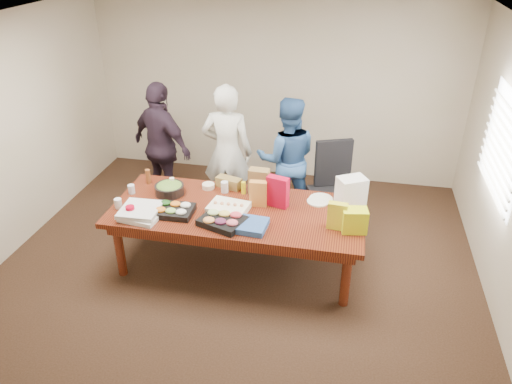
% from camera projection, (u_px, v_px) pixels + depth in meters
% --- Properties ---
extents(floor, '(5.50, 5.00, 0.02)m').
position_uv_depth(floor, '(238.00, 264.00, 5.78)').
color(floor, '#47301E').
rests_on(floor, ground).
extents(ceiling, '(5.50, 5.00, 0.02)m').
position_uv_depth(ceiling, '(233.00, 26.00, 4.47)').
color(ceiling, white).
rests_on(ceiling, wall_back).
extents(wall_back, '(5.50, 0.04, 2.70)m').
position_uv_depth(wall_back, '(276.00, 91.00, 7.27)').
color(wall_back, beige).
rests_on(wall_back, floor).
extents(wall_front, '(5.50, 0.04, 2.70)m').
position_uv_depth(wall_front, '(139.00, 330.00, 2.98)').
color(wall_front, beige).
rests_on(wall_front, floor).
extents(wall_left, '(0.04, 5.00, 2.70)m').
position_uv_depth(wall_left, '(4.00, 140.00, 5.61)').
color(wall_left, beige).
rests_on(wall_left, floor).
extents(window_panel, '(0.03, 1.40, 1.10)m').
position_uv_depth(window_panel, '(503.00, 146.00, 5.08)').
color(window_panel, white).
rests_on(window_panel, wall_right).
extents(window_blinds, '(0.04, 1.36, 1.00)m').
position_uv_depth(window_blinds, '(499.00, 145.00, 5.09)').
color(window_blinds, beige).
rests_on(window_blinds, wall_right).
extents(conference_table, '(2.80, 1.20, 0.75)m').
position_uv_depth(conference_table, '(238.00, 237.00, 5.59)').
color(conference_table, '#4C1C0F').
rests_on(conference_table, floor).
extents(office_chair, '(0.74, 0.74, 1.13)m').
position_uv_depth(office_chair, '(330.00, 192.00, 6.16)').
color(office_chair, black).
rests_on(office_chair, floor).
extents(person_center, '(0.68, 0.46, 1.83)m').
position_uv_depth(person_center, '(227.00, 152.00, 6.36)').
color(person_center, silver).
rests_on(person_center, floor).
extents(person_right, '(0.92, 0.77, 1.67)m').
position_uv_depth(person_right, '(287.00, 159.00, 6.38)').
color(person_right, '#305994').
rests_on(person_right, floor).
extents(person_left, '(1.12, 0.86, 1.77)m').
position_uv_depth(person_left, '(162.00, 147.00, 6.60)').
color(person_left, '#2A1C28').
rests_on(person_left, floor).
extents(veggie_tray, '(0.43, 0.34, 0.06)m').
position_uv_depth(veggie_tray, '(173.00, 211.00, 5.32)').
color(veggie_tray, black).
rests_on(veggie_tray, conference_table).
extents(fruit_tray, '(0.54, 0.48, 0.07)m').
position_uv_depth(fruit_tray, '(223.00, 221.00, 5.13)').
color(fruit_tray, black).
rests_on(fruit_tray, conference_table).
extents(sheet_cake, '(0.47, 0.38, 0.07)m').
position_uv_depth(sheet_cake, '(229.00, 208.00, 5.37)').
color(sheet_cake, white).
rests_on(sheet_cake, conference_table).
extents(salad_bowl, '(0.41, 0.41, 0.11)m').
position_uv_depth(salad_bowl, '(170.00, 189.00, 5.70)').
color(salad_bowl, black).
rests_on(salad_bowl, conference_table).
extents(chip_bag_blue, '(0.45, 0.35, 0.06)m').
position_uv_depth(chip_bag_blue, '(246.00, 225.00, 5.07)').
color(chip_bag_blue, '#2E569F').
rests_on(chip_bag_blue, conference_table).
extents(chip_bag_red, '(0.26, 0.16, 0.35)m').
position_uv_depth(chip_bag_red, '(278.00, 192.00, 5.40)').
color(chip_bag_red, '#B80628').
rests_on(chip_bag_red, conference_table).
extents(chip_bag_yellow, '(0.21, 0.10, 0.30)m').
position_uv_depth(chip_bag_yellow, '(337.00, 216.00, 5.00)').
color(chip_bag_yellow, yellow).
rests_on(chip_bag_yellow, conference_table).
extents(chip_bag_orange, '(0.20, 0.10, 0.30)m').
position_uv_depth(chip_bag_orange, '(258.00, 194.00, 5.42)').
color(chip_bag_orange, orange).
rests_on(chip_bag_orange, conference_table).
extents(mayo_jar, '(0.10, 0.10, 0.13)m').
position_uv_depth(mayo_jar, '(225.00, 187.00, 5.73)').
color(mayo_jar, white).
rests_on(mayo_jar, conference_table).
extents(mustard_bottle, '(0.05, 0.05, 0.15)m').
position_uv_depth(mustard_bottle, '(243.00, 188.00, 5.70)').
color(mustard_bottle, '#F9EE10').
rests_on(mustard_bottle, conference_table).
extents(dressing_bottle, '(0.06, 0.06, 0.18)m').
position_uv_depth(dressing_bottle, '(148.00, 177.00, 5.91)').
color(dressing_bottle, brown).
rests_on(dressing_bottle, conference_table).
extents(ranch_bottle, '(0.07, 0.07, 0.17)m').
position_uv_depth(ranch_bottle, '(172.00, 184.00, 5.75)').
color(ranch_bottle, silver).
rests_on(ranch_bottle, conference_table).
extents(banana_bunch, '(0.28, 0.23, 0.08)m').
position_uv_depth(banana_bunch, '(278.00, 194.00, 5.64)').
color(banana_bunch, '#E6AF0D').
rests_on(banana_bunch, conference_table).
extents(bread_loaf, '(0.33, 0.22, 0.12)m').
position_uv_depth(bread_loaf, '(229.00, 183.00, 5.84)').
color(bread_loaf, olive).
rests_on(bread_loaf, conference_table).
extents(kraft_bag, '(0.24, 0.14, 0.31)m').
position_uv_depth(kraft_bag, '(259.00, 181.00, 5.67)').
color(kraft_bag, olive).
rests_on(kraft_bag, conference_table).
extents(red_cup, '(0.11, 0.11, 0.13)m').
position_uv_depth(red_cup, '(130.00, 212.00, 5.25)').
color(red_cup, '#A9001A').
rests_on(red_cup, conference_table).
extents(clear_cup_a, '(0.10, 0.10, 0.11)m').
position_uv_depth(clear_cup_a, '(118.00, 203.00, 5.41)').
color(clear_cup_a, white).
rests_on(clear_cup_a, conference_table).
extents(clear_cup_b, '(0.09, 0.09, 0.11)m').
position_uv_depth(clear_cup_b, '(131.00, 189.00, 5.71)').
color(clear_cup_b, silver).
rests_on(clear_cup_b, conference_table).
extents(pizza_box_lower, '(0.46, 0.46, 0.05)m').
position_uv_depth(pizza_box_lower, '(143.00, 214.00, 5.28)').
color(pizza_box_lower, white).
rests_on(pizza_box_lower, conference_table).
extents(pizza_box_upper, '(0.42, 0.42, 0.05)m').
position_uv_depth(pizza_box_upper, '(140.00, 210.00, 5.26)').
color(pizza_box_upper, silver).
rests_on(pizza_box_upper, pizza_box_lower).
extents(plate_a, '(0.28, 0.28, 0.02)m').
position_uv_depth(plate_a, '(321.00, 199.00, 5.60)').
color(plate_a, white).
rests_on(plate_a, conference_table).
extents(plate_b, '(0.27, 0.27, 0.02)m').
position_uv_depth(plate_b, '(318.00, 201.00, 5.55)').
color(plate_b, white).
rests_on(plate_b, conference_table).
extents(dip_bowl_a, '(0.16, 0.16, 0.06)m').
position_uv_depth(dip_bowl_a, '(269.00, 197.00, 5.60)').
color(dip_bowl_a, '#F4E5CB').
rests_on(dip_bowl_a, conference_table).
extents(dip_bowl_b, '(0.15, 0.15, 0.06)m').
position_uv_depth(dip_bowl_b, '(208.00, 186.00, 5.83)').
color(dip_bowl_b, '#F7E4C2').
rests_on(dip_bowl_b, conference_table).
extents(grocery_bag_white, '(0.37, 0.34, 0.32)m').
position_uv_depth(grocery_bag_white, '(351.00, 191.00, 5.44)').
color(grocery_bag_white, white).
rests_on(grocery_bag_white, conference_table).
extents(grocery_bag_yellow, '(0.28, 0.22, 0.25)m').
position_uv_depth(grocery_bag_yellow, '(354.00, 220.00, 4.97)').
color(grocery_bag_yellow, '#E0EE15').
rests_on(grocery_bag_yellow, conference_table).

